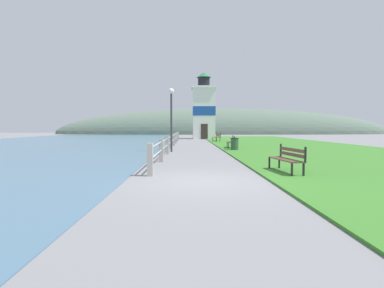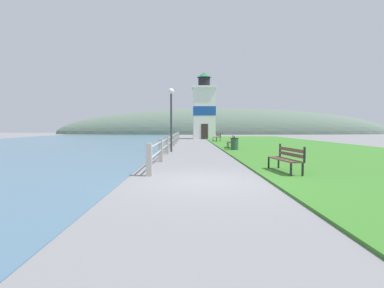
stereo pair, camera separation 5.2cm
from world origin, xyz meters
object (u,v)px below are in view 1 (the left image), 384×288
park_bench_far (217,137)px  trash_bin (235,144)px  lamp_post (171,108)px  park_bench_midway (232,141)px  park_bench_near (288,157)px  lighthouse (204,110)px

park_bench_far → trash_bin: (-0.09, -12.68, -0.12)m
lamp_post → park_bench_midway: bearing=33.6°
park_bench_far → park_bench_near: bearing=82.7°
park_bench_midway → park_bench_far: same height
park_bench_midway → lamp_post: (-4.20, -2.79, 2.20)m
park_bench_near → trash_bin: bearing=-95.3°
park_bench_midway → lighthouse: (-1.02, 19.07, 3.37)m
lamp_post → park_bench_near: bearing=-64.2°
park_bench_near → park_bench_far: (-0.15, 22.44, 0.00)m
park_bench_near → park_bench_midway: bearing=-96.0°
park_bench_near → park_bench_midway: 11.77m
park_bench_far → lamp_post: lamp_post is taller
trash_bin → park_bench_far: bearing=89.6°
park_bench_near → lamp_post: size_ratio=0.47×
park_bench_near → lighthouse: 31.05m
park_bench_midway → park_bench_near: bearing=95.2°
park_bench_near → trash_bin: park_bench_near is taller
park_bench_far → trash_bin: bearing=82.0°
lighthouse → park_bench_near: bearing=-87.9°
park_bench_near → trash_bin: 9.76m
trash_bin → park_bench_near: bearing=-88.6°
lighthouse → lamp_post: size_ratio=2.26×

